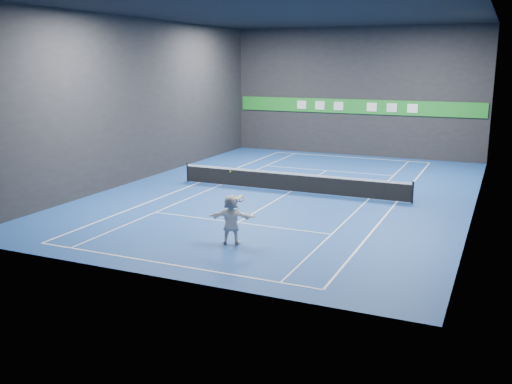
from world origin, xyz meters
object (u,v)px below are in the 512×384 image
at_px(tennis_net, 291,182).
at_px(tennis_racket, 240,200).
at_px(tennis_ball, 230,171).
at_px(player, 231,219).

distance_m(tennis_net, tennis_racket, 9.17).
relative_size(tennis_ball, tennis_net, 0.01).
xyz_separation_m(player, tennis_ball, (-0.07, 0.11, 1.78)).
bearing_deg(tennis_ball, player, -56.21).
distance_m(tennis_ball, tennis_racket, 1.11).
bearing_deg(player, tennis_racket, 170.44).
xyz_separation_m(tennis_ball, tennis_net, (-0.95, 8.93, -2.18)).
xyz_separation_m(tennis_ball, tennis_racket, (0.43, -0.06, -1.02)).
relative_size(player, tennis_net, 0.15).
distance_m(player, tennis_racket, 0.84).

